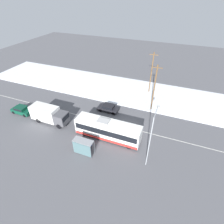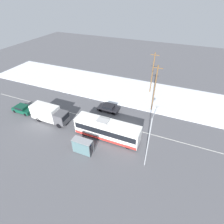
{
  "view_description": "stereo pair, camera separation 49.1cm",
  "coord_description": "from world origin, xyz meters",
  "px_view_note": "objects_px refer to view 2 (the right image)",
  "views": [
    {
      "loc": [
        6.33,
        -22.31,
        19.92
      ],
      "look_at": [
        -3.18,
        1.53,
        1.4
      ],
      "focal_mm": 28.0,
      "sensor_mm": 36.0,
      "label": 1
    },
    {
      "loc": [
        6.78,
        -22.12,
        19.92
      ],
      "look_at": [
        -3.18,
        1.53,
        1.4
      ],
      "focal_mm": 28.0,
      "sensor_mm": 36.0,
      "label": 2
    }
  ],
  "objects_px": {
    "sedan_car": "(108,108)",
    "parked_car_near_truck": "(22,109)",
    "pedestrian_at_stop": "(89,144)",
    "city_bus": "(107,130)",
    "utility_pole_roadside": "(155,88)",
    "bus_shelter": "(81,145)",
    "streetlamp": "(150,135)",
    "box_truck": "(49,113)",
    "utility_pole_snowlot": "(152,73)"
  },
  "relations": [
    {
      "from": "parked_car_near_truck",
      "to": "streetlamp",
      "type": "height_order",
      "value": "streetlamp"
    },
    {
      "from": "parked_car_near_truck",
      "to": "city_bus",
      "type": "bearing_deg",
      "value": 0.12
    },
    {
      "from": "parked_car_near_truck",
      "to": "pedestrian_at_stop",
      "type": "distance_m",
      "value": 16.83
    },
    {
      "from": "city_bus",
      "to": "bus_shelter",
      "type": "height_order",
      "value": "city_bus"
    },
    {
      "from": "streetlamp",
      "to": "utility_pole_roadside",
      "type": "distance_m",
      "value": 13.08
    },
    {
      "from": "pedestrian_at_stop",
      "to": "utility_pole_roadside",
      "type": "xyz_separation_m",
      "value": [
        6.31,
        13.81,
        3.72
      ]
    },
    {
      "from": "sedan_car",
      "to": "utility_pole_snowlot",
      "type": "height_order",
      "value": "utility_pole_snowlot"
    },
    {
      "from": "sedan_car",
      "to": "parked_car_near_truck",
      "type": "xyz_separation_m",
      "value": [
        -15.14,
        -6.75,
        0.01
      ]
    },
    {
      "from": "city_bus",
      "to": "pedestrian_at_stop",
      "type": "xyz_separation_m",
      "value": [
        -1.43,
        -3.4,
        -0.5
      ]
    },
    {
      "from": "parked_car_near_truck",
      "to": "sedan_car",
      "type": "bearing_deg",
      "value": 24.03
    },
    {
      "from": "pedestrian_at_stop",
      "to": "bus_shelter",
      "type": "bearing_deg",
      "value": -114.14
    },
    {
      "from": "utility_pole_snowlot",
      "to": "utility_pole_roadside",
      "type": "bearing_deg",
      "value": -74.64
    },
    {
      "from": "utility_pole_roadside",
      "to": "utility_pole_snowlot",
      "type": "height_order",
      "value": "utility_pole_roadside"
    },
    {
      "from": "box_truck",
      "to": "sedan_car",
      "type": "xyz_separation_m",
      "value": [
        8.48,
        6.87,
        -0.88
      ]
    },
    {
      "from": "sedan_car",
      "to": "utility_pole_roadside",
      "type": "bearing_deg",
      "value": -154.24
    },
    {
      "from": "bus_shelter",
      "to": "streetlamp",
      "type": "relative_size",
      "value": 0.36
    },
    {
      "from": "pedestrian_at_stop",
      "to": "sedan_car",
      "type": "bearing_deg",
      "value": 97.57
    },
    {
      "from": "streetlamp",
      "to": "utility_pole_roadside",
      "type": "xyz_separation_m",
      "value": [
        -2.03,
        12.91,
        -0.36
      ]
    },
    {
      "from": "streetlamp",
      "to": "pedestrian_at_stop",
      "type": "bearing_deg",
      "value": -173.85
    },
    {
      "from": "sedan_car",
      "to": "bus_shelter",
      "type": "xyz_separation_m",
      "value": [
        0.81,
        -11.3,
        0.9
      ]
    },
    {
      "from": "parked_car_near_truck",
      "to": "utility_pole_roadside",
      "type": "distance_m",
      "value": 25.39
    },
    {
      "from": "sedan_car",
      "to": "parked_car_near_truck",
      "type": "relative_size",
      "value": 1.01
    },
    {
      "from": "box_truck",
      "to": "sedan_car",
      "type": "height_order",
      "value": "box_truck"
    },
    {
      "from": "utility_pole_roadside",
      "to": "bus_shelter",
      "type": "bearing_deg",
      "value": -114.53
    },
    {
      "from": "pedestrian_at_stop",
      "to": "box_truck",
      "type": "bearing_deg",
      "value": 161.73
    },
    {
      "from": "pedestrian_at_stop",
      "to": "parked_car_near_truck",
      "type": "bearing_deg",
      "value": 168.47
    },
    {
      "from": "sedan_car",
      "to": "pedestrian_at_stop",
      "type": "relative_size",
      "value": 2.34
    },
    {
      "from": "parked_car_near_truck",
      "to": "bus_shelter",
      "type": "distance_m",
      "value": 16.62
    },
    {
      "from": "box_truck",
      "to": "utility_pole_snowlot",
      "type": "bearing_deg",
      "value": 50.76
    },
    {
      "from": "streetlamp",
      "to": "utility_pole_snowlot",
      "type": "distance_m",
      "value": 20.17
    },
    {
      "from": "box_truck",
      "to": "utility_pole_roadside",
      "type": "bearing_deg",
      "value": 33.23
    },
    {
      "from": "box_truck",
      "to": "utility_pole_snowlot",
      "type": "distance_m",
      "value": 22.73
    },
    {
      "from": "parked_car_near_truck",
      "to": "streetlamp",
      "type": "xyz_separation_m",
      "value": [
        24.83,
        -2.46,
        4.36
      ]
    },
    {
      "from": "box_truck",
      "to": "parked_car_near_truck",
      "type": "height_order",
      "value": "box_truck"
    },
    {
      "from": "streetlamp",
      "to": "utility_pole_snowlot",
      "type": "bearing_deg",
      "value": 101.21
    },
    {
      "from": "sedan_car",
      "to": "pedestrian_at_stop",
      "type": "bearing_deg",
      "value": 97.57
    },
    {
      "from": "parked_car_near_truck",
      "to": "utility_pole_snowlot",
      "type": "height_order",
      "value": "utility_pole_snowlot"
    },
    {
      "from": "pedestrian_at_stop",
      "to": "utility_pole_roadside",
      "type": "height_order",
      "value": "utility_pole_roadside"
    },
    {
      "from": "pedestrian_at_stop",
      "to": "utility_pole_snowlot",
      "type": "relative_size",
      "value": 0.19
    },
    {
      "from": "city_bus",
      "to": "box_truck",
      "type": "xyz_separation_m",
      "value": [
        -11.25,
        -0.16,
        0.1
      ]
    },
    {
      "from": "city_bus",
      "to": "sedan_car",
      "type": "bearing_deg",
      "value": 112.43
    },
    {
      "from": "pedestrian_at_stop",
      "to": "streetlamp",
      "type": "distance_m",
      "value": 9.33
    },
    {
      "from": "utility_pole_snowlot",
      "to": "bus_shelter",
      "type": "bearing_deg",
      "value": -102.77
    },
    {
      "from": "pedestrian_at_stop",
      "to": "utility_pole_roadside",
      "type": "distance_m",
      "value": 15.63
    },
    {
      "from": "city_bus",
      "to": "utility_pole_roadside",
      "type": "relative_size",
      "value": 1.14
    },
    {
      "from": "city_bus",
      "to": "bus_shelter",
      "type": "xyz_separation_m",
      "value": [
        -1.96,
        -4.59,
        0.12
      ]
    },
    {
      "from": "bus_shelter",
      "to": "utility_pole_snowlot",
      "type": "height_order",
      "value": "utility_pole_snowlot"
    },
    {
      "from": "parked_car_near_truck",
      "to": "pedestrian_at_stop",
      "type": "bearing_deg",
      "value": -11.53
    },
    {
      "from": "city_bus",
      "to": "utility_pole_roadside",
      "type": "height_order",
      "value": "utility_pole_roadside"
    },
    {
      "from": "city_bus",
      "to": "sedan_car",
      "type": "height_order",
      "value": "city_bus"
    }
  ]
}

